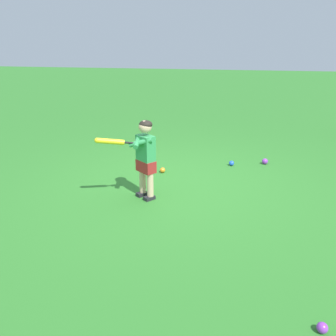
# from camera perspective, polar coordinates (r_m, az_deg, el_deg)

# --- Properties ---
(ground_plane) EXTENTS (40.00, 40.00, 0.00)m
(ground_plane) POSITION_cam_1_polar(r_m,az_deg,el_deg) (5.47, 1.70, -2.59)
(ground_plane) COLOR #2D7528
(child_batter) EXTENTS (0.48, 0.73, 1.08)m
(child_batter) POSITION_cam_1_polar(r_m,az_deg,el_deg) (4.81, -3.85, 2.41)
(child_batter) COLOR #232328
(child_batter) RESTS_ON ground
(play_ball_midfield) EXTENTS (0.10, 0.10, 0.10)m
(play_ball_midfield) POSITION_cam_1_polar(r_m,az_deg,el_deg) (6.54, 14.93, 1.01)
(play_ball_midfield) COLOR purple
(play_ball_midfield) RESTS_ON ground
(play_ball_by_bucket) EXTENTS (0.09, 0.09, 0.09)m
(play_ball_by_bucket) POSITION_cam_1_polar(r_m,az_deg,el_deg) (5.93, -0.86, -0.33)
(play_ball_by_bucket) COLOR orange
(play_ball_by_bucket) RESTS_ON ground
(play_ball_center_lawn) EXTENTS (0.09, 0.09, 0.09)m
(play_ball_center_lawn) POSITION_cam_1_polar(r_m,az_deg,el_deg) (6.34, 9.91, 0.74)
(play_ball_center_lawn) COLOR blue
(play_ball_center_lawn) RESTS_ON ground
(play_ball_far_left) EXTENTS (0.09, 0.09, 0.09)m
(play_ball_far_left) POSITION_cam_1_polar(r_m,az_deg,el_deg) (3.19, 23.00, -22.03)
(play_ball_far_left) COLOR purple
(play_ball_far_left) RESTS_ON ground
(play_ball_behind_batter) EXTENTS (0.09, 0.09, 0.09)m
(play_ball_behind_batter) POSITION_cam_1_polar(r_m,az_deg,el_deg) (7.56, -7.20, 4.05)
(play_ball_behind_batter) COLOR yellow
(play_ball_behind_batter) RESTS_ON ground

